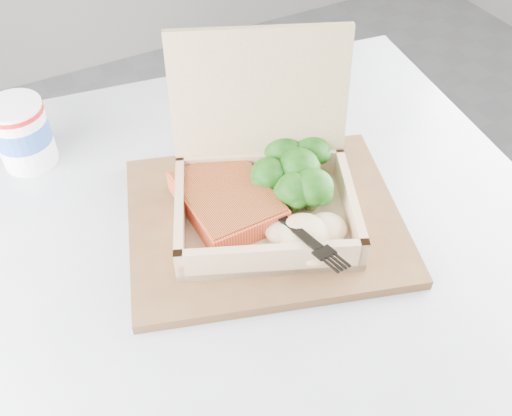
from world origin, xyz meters
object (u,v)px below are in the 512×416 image
cafe_table (264,306)px  serving_tray (265,219)px  takeout_container (264,175)px  paper_cup (22,132)px

cafe_table → serving_tray: (-0.00, 0.00, 0.19)m
takeout_container → paper_cup: bearing=158.3°
cafe_table → serving_tray: serving_tray is taller
serving_tray → paper_cup: size_ratio=3.51×
serving_tray → takeout_container: 0.06m
cafe_table → takeout_container: takeout_container is taller
takeout_container → serving_tray: bearing=-89.6°
takeout_container → cafe_table: bearing=-85.9°
cafe_table → takeout_container: size_ratio=3.04×
cafe_table → serving_tray: 0.19m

